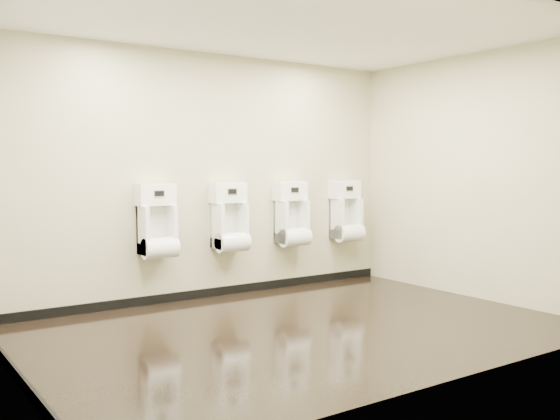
% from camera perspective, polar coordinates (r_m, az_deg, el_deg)
% --- Properties ---
extents(ground, '(5.00, 3.50, 0.00)m').
position_cam_1_polar(ground, '(5.92, 1.73, -10.79)').
color(ground, black).
rests_on(ground, ground).
extents(ceiling, '(5.00, 3.50, 0.00)m').
position_cam_1_polar(ceiling, '(5.87, 1.79, 16.68)').
color(ceiling, silver).
extents(back_wall, '(5.00, 0.02, 2.80)m').
position_cam_1_polar(back_wall, '(7.21, -6.49, 3.09)').
color(back_wall, '#BBB58D').
rests_on(back_wall, ground).
extents(front_wall, '(5.00, 0.02, 2.80)m').
position_cam_1_polar(front_wall, '(4.44, 15.24, 2.42)').
color(front_wall, '#BBB58D').
rests_on(front_wall, ground).
extents(left_wall, '(0.02, 3.50, 2.80)m').
position_cam_1_polar(left_wall, '(4.71, -23.65, 2.30)').
color(left_wall, '#BBB58D').
rests_on(left_wall, ground).
extents(right_wall, '(0.02, 3.50, 2.80)m').
position_cam_1_polar(right_wall, '(7.48, 17.43, 2.96)').
color(right_wall, '#BBB58D').
rests_on(right_wall, ground).
extents(tile_overlay_left, '(0.01, 3.50, 2.80)m').
position_cam_1_polar(tile_overlay_left, '(4.71, -23.59, 2.31)').
color(tile_overlay_left, silver).
rests_on(tile_overlay_left, ground).
extents(skirting_back, '(5.00, 0.02, 0.10)m').
position_cam_1_polar(skirting_back, '(7.35, -6.36, -7.50)').
color(skirting_back, black).
rests_on(skirting_back, ground).
extents(skirting_left, '(0.02, 3.50, 0.10)m').
position_cam_1_polar(skirting_left, '(4.93, -23.06, -13.58)').
color(skirting_left, black).
rests_on(skirting_left, ground).
extents(urinal_0, '(0.42, 0.32, 0.79)m').
position_cam_1_polar(urinal_0, '(6.81, -11.14, -1.49)').
color(urinal_0, white).
rests_on(urinal_0, back_wall).
extents(urinal_1, '(0.42, 0.32, 0.79)m').
position_cam_1_polar(urinal_1, '(7.21, -4.60, -1.13)').
color(urinal_1, white).
rests_on(urinal_1, back_wall).
extents(urinal_2, '(0.42, 0.32, 0.79)m').
position_cam_1_polar(urinal_2, '(7.69, 1.11, -0.80)').
color(urinal_2, white).
rests_on(urinal_2, back_wall).
extents(urinal_3, '(0.42, 0.32, 0.79)m').
position_cam_1_polar(urinal_3, '(8.23, 6.09, -0.51)').
color(urinal_3, white).
rests_on(urinal_3, back_wall).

